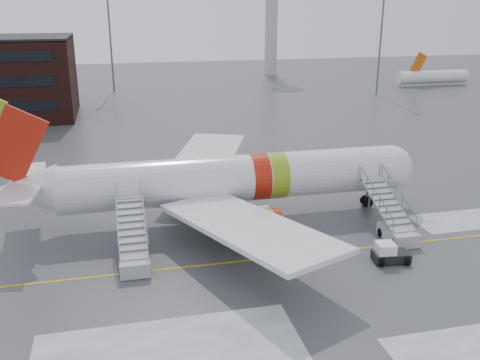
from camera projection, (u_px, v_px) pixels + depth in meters
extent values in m
plane|color=#494C4F|center=(239.00, 255.00, 38.30)|extent=(260.00, 260.00, 0.00)
cylinder|color=white|center=(234.00, 178.00, 43.79)|extent=(28.00, 3.80, 3.80)
sphere|color=white|center=(390.00, 167.00, 46.81)|extent=(3.80, 3.80, 3.80)
cube|color=black|center=(402.00, 161.00, 46.88)|extent=(1.09, 1.60, 0.97)
cone|color=white|center=(22.00, 191.00, 40.18)|extent=(5.20, 3.72, 3.72)
cube|color=#B31D0D|center=(14.00, 145.00, 39.03)|extent=(5.27, 0.30, 6.09)
cube|color=white|center=(29.00, 172.00, 42.42)|extent=(3.07, 4.85, 0.18)
cube|color=white|center=(18.00, 194.00, 37.62)|extent=(3.07, 4.85, 0.18)
cube|color=white|center=(205.00, 158.00, 51.62)|extent=(10.72, 15.97, 1.13)
cube|color=white|center=(247.00, 226.00, 35.92)|extent=(10.72, 15.97, 1.13)
cylinder|color=white|center=(228.00, 181.00, 49.32)|extent=(3.40, 2.10, 2.10)
cylinder|color=white|center=(256.00, 224.00, 39.72)|extent=(3.40, 2.10, 2.10)
cylinder|color=#595B60|center=(367.00, 196.00, 47.20)|extent=(0.20, 0.20, 1.80)
cylinder|color=black|center=(367.00, 201.00, 47.35)|extent=(0.90, 0.56, 0.90)
cylinder|color=black|center=(223.00, 203.00, 46.87)|extent=(0.90, 0.56, 0.90)
cylinder|color=black|center=(235.00, 224.00, 42.44)|extent=(0.90, 0.56, 0.90)
cube|color=#AAADB2|center=(398.00, 234.00, 40.37)|extent=(2.00, 3.20, 1.00)
cube|color=#AAADB2|center=(387.00, 204.00, 41.78)|extent=(1.90, 5.87, 2.52)
cube|color=#AAADB2|center=(369.00, 177.00, 44.45)|extent=(1.90, 1.40, 0.15)
cylinder|color=#595B60|center=(370.00, 198.00, 44.62)|extent=(0.16, 0.16, 3.40)
cylinder|color=black|center=(394.00, 243.00, 39.32)|extent=(0.25, 0.70, 0.70)
cylinder|color=black|center=(402.00, 230.00, 41.55)|extent=(0.25, 0.70, 0.70)
cube|color=#A5A8AC|center=(134.00, 262.00, 36.14)|extent=(2.00, 3.20, 1.00)
cube|color=#A5A8AC|center=(131.00, 227.00, 37.55)|extent=(1.90, 5.87, 2.52)
cube|color=#A5A8AC|center=(129.00, 195.00, 40.22)|extent=(1.90, 1.40, 0.15)
cylinder|color=#595B60|center=(130.00, 218.00, 40.39)|extent=(0.16, 0.16, 3.40)
cylinder|color=black|center=(121.00, 273.00, 35.09)|extent=(0.25, 0.70, 0.70)
cylinder|color=black|center=(147.00, 256.00, 37.32)|extent=(0.25, 0.70, 0.70)
cube|color=black|center=(391.00, 256.00, 37.22)|extent=(2.65, 1.65, 0.62)
cube|color=white|center=(385.00, 248.00, 36.98)|extent=(1.40, 1.40, 0.80)
cube|color=black|center=(386.00, 244.00, 36.88)|extent=(1.21, 1.29, 0.13)
cylinder|color=black|center=(381.00, 262.00, 36.57)|extent=(0.35, 0.65, 0.62)
cylinder|color=black|center=(407.00, 261.00, 36.74)|extent=(0.35, 0.65, 0.62)
cylinder|color=black|center=(375.00, 254.00, 37.75)|extent=(0.35, 0.65, 0.62)
cylinder|color=black|center=(400.00, 253.00, 37.92)|extent=(0.35, 0.65, 0.62)
cylinder|color=#B2B5BA|center=(271.00, 16.00, 128.04)|extent=(3.00, 3.00, 28.00)
cylinder|color=#595B60|center=(380.00, 44.00, 101.55)|extent=(0.36, 0.36, 19.20)
cylinder|color=#595B60|center=(111.00, 42.00, 105.55)|extent=(0.36, 0.36, 19.20)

